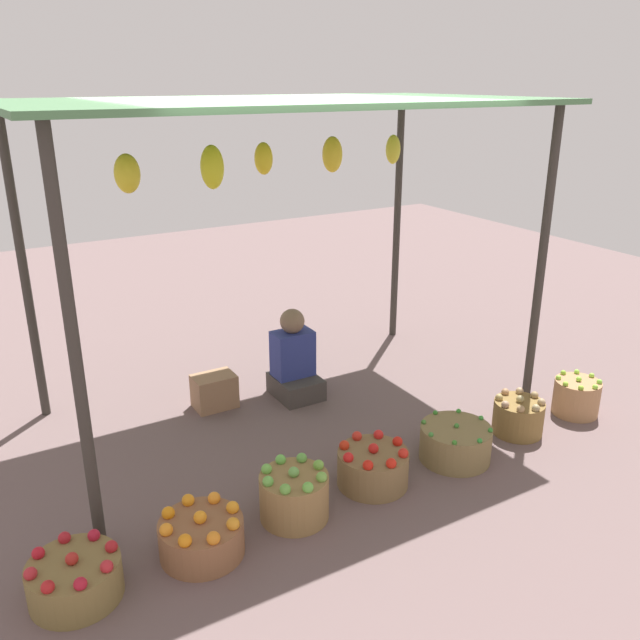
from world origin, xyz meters
TOP-DOWN VIEW (x-y plane):
  - ground_plane at (0.00, 0.00)m, footprint 14.00×14.00m
  - market_stall_structure at (-0.01, 0.01)m, footprint 3.83×2.18m
  - vendor_person at (0.17, 0.21)m, footprint 0.36×0.44m
  - basket_red_apples at (-1.97, -1.31)m, footprint 0.49×0.49m
  - basket_oranges at (-1.27, -1.32)m, footprint 0.49×0.49m
  - basket_green_apples at (-0.65, -1.29)m, footprint 0.43×0.43m
  - basket_red_tomatoes at (-0.02, -1.25)m, footprint 0.48×0.48m
  - basket_green_chilies at (0.67, -1.29)m, footprint 0.51×0.51m
  - basket_potatoes at (1.35, -1.25)m, footprint 0.38×0.38m
  - basket_limes at (1.99, -1.26)m, footprint 0.37×0.37m
  - wooden_crate_near_vendor at (-0.52, 0.35)m, footprint 0.34×0.25m

SIDE VIEW (x-z plane):
  - ground_plane at x=0.00m, z-range 0.00..0.00m
  - basket_red_apples at x=-1.97m, z-range -0.02..0.25m
  - basket_oranges at x=-1.27m, z-range -0.02..0.26m
  - basket_green_chilies at x=0.67m, z-range -0.02..0.27m
  - basket_red_tomatoes at x=-0.02m, z-range -0.02..0.28m
  - basket_potatoes at x=1.35m, z-range -0.02..0.30m
  - wooden_crate_near_vendor at x=-0.52m, z-range 0.00..0.28m
  - basket_limes at x=1.99m, z-range -0.02..0.31m
  - basket_green_apples at x=-0.65m, z-range -0.02..0.33m
  - vendor_person at x=0.17m, z-range -0.09..0.69m
  - market_stall_structure at x=-0.01m, z-range 1.04..3.50m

